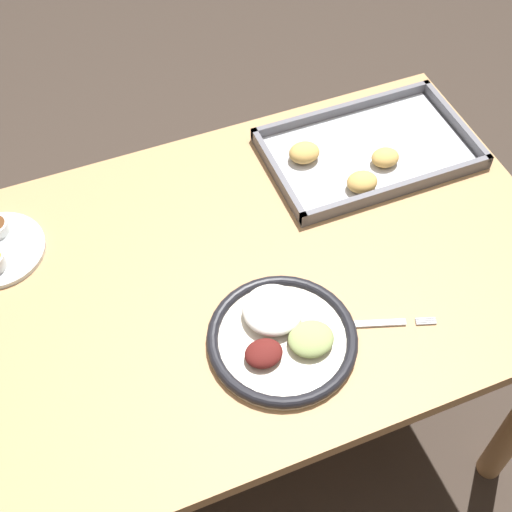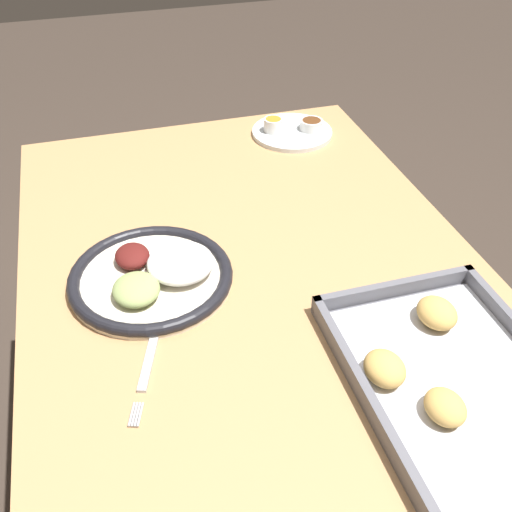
% 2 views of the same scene
% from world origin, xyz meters
% --- Properties ---
extents(ground_plane, '(8.00, 8.00, 0.00)m').
position_xyz_m(ground_plane, '(0.00, 0.00, 0.00)').
color(ground_plane, '#382D26').
extents(dining_table, '(1.11, 0.73, 0.73)m').
position_xyz_m(dining_table, '(0.00, 0.00, 0.61)').
color(dining_table, '#AD7F51').
rests_on(dining_table, ground_plane).
extents(dinner_plate, '(0.25, 0.25, 0.05)m').
position_xyz_m(dinner_plate, '(-0.03, -0.16, 0.74)').
color(dinner_plate, beige).
rests_on(dinner_plate, dining_table).
extents(fork, '(0.20, 0.08, 0.00)m').
position_xyz_m(fork, '(0.13, -0.19, 0.73)').
color(fork, '#B2B2B7').
rests_on(fork, dining_table).
extents(saucer_plate, '(0.18, 0.18, 0.04)m').
position_xyz_m(saucer_plate, '(-0.44, 0.21, 0.74)').
color(saucer_plate, silver).
rests_on(saucer_plate, dining_table).
extents(baking_tray, '(0.42, 0.26, 0.04)m').
position_xyz_m(baking_tray, '(0.30, 0.17, 0.74)').
color(baking_tray, '#595960').
rests_on(baking_tray, dining_table).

